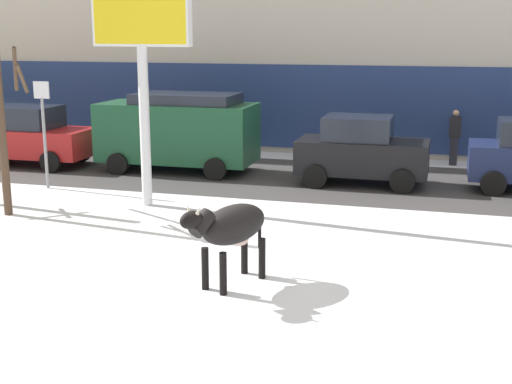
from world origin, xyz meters
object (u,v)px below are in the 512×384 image
object	(u,v)px
billboard	(141,21)
car_darkgreen_van	(178,130)
street_sign	(44,126)
pedestrian_near_billboard	(454,137)
car_red_sedan	(26,136)
car_black_hatchback	(362,151)
bare_tree_right_lot	(2,108)
cow_black	(231,227)

from	to	relation	value
billboard	car_darkgreen_van	bearing A→B (deg)	101.54
billboard	street_sign	size ratio (longest dim) A/B	1.97
street_sign	pedestrian_near_billboard	bearing A→B (deg)	31.36
billboard	pedestrian_near_billboard	world-z (taller)	billboard
car_red_sedan	pedestrian_near_billboard	xyz separation A→B (m)	(12.83, 3.59, -0.03)
billboard	pedestrian_near_billboard	distance (m)	10.73
billboard	car_darkgreen_van	size ratio (longest dim) A/B	1.21
billboard	car_red_sedan	bearing A→B (deg)	147.11
pedestrian_near_billboard	car_black_hatchback	bearing A→B (deg)	-124.09
car_red_sedan	car_darkgreen_van	xyz separation A→B (m)	(4.94, 0.36, 0.33)
car_black_hatchback	car_darkgreen_van	bearing A→B (deg)	176.44
car_darkgreen_van	bare_tree_right_lot	xyz separation A→B (m)	(-1.80, -5.77, 1.19)
car_red_sedan	car_darkgreen_van	world-z (taller)	car_darkgreen_van
car_black_hatchback	bare_tree_right_lot	distance (m)	9.20
cow_black	street_sign	world-z (taller)	street_sign
car_red_sedan	car_black_hatchback	distance (m)	10.41
bare_tree_right_lot	car_red_sedan	bearing A→B (deg)	120.16
cow_black	pedestrian_near_billboard	xyz separation A→B (m)	(3.44, 11.91, -0.11)
bare_tree_right_lot	street_sign	bearing A→B (deg)	104.82
car_black_hatchback	pedestrian_near_billboard	distance (m)	4.31
car_darkgreen_van	car_red_sedan	bearing A→B (deg)	-175.81
pedestrian_near_billboard	cow_black	bearing A→B (deg)	-106.11
pedestrian_near_billboard	street_sign	xyz separation A→B (m)	(-10.39, -6.33, 0.79)
bare_tree_right_lot	car_darkgreen_van	bearing A→B (deg)	72.65
cow_black	billboard	size ratio (longest dim) A/B	0.34
cow_black	pedestrian_near_billboard	size ratio (longest dim) A/B	1.10
cow_black	street_sign	distance (m)	8.94
billboard	street_sign	bearing A→B (deg)	163.46
cow_black	billboard	distance (m)	6.71
car_darkgreen_van	pedestrian_near_billboard	size ratio (longest dim) A/B	2.67
cow_black	car_darkgreen_van	distance (m)	9.76
pedestrian_near_billboard	car_darkgreen_van	bearing A→B (deg)	-157.75
car_black_hatchback	street_sign	xyz separation A→B (m)	(-7.98, -2.77, 0.74)
billboard	car_red_sedan	distance (m)	7.68
billboard	car_black_hatchback	world-z (taller)	billboard
car_red_sedan	car_black_hatchback	bearing A→B (deg)	0.12
billboard	bare_tree_right_lot	distance (m)	3.64
car_red_sedan	car_darkgreen_van	size ratio (longest dim) A/B	0.91
cow_black	car_red_sedan	bearing A→B (deg)	138.45
car_black_hatchback	billboard	bearing A→B (deg)	-140.94
car_darkgreen_van	pedestrian_near_billboard	bearing A→B (deg)	22.25
cow_black	billboard	world-z (taller)	billboard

